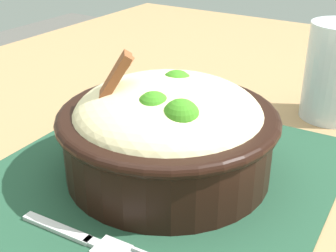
# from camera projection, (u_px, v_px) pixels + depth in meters

# --- Properties ---
(table) EXTENTS (1.40, 0.95, 0.74)m
(table) POSITION_uv_depth(u_px,v_px,m) (142.00, 218.00, 0.49)
(table) COLOR #99754C
(table) RESTS_ON ground_plane
(placemat) EXTENTS (0.40, 0.33, 0.00)m
(placemat) POSITION_uv_depth(u_px,v_px,m) (147.00, 188.00, 0.43)
(placemat) COLOR #1E422D
(placemat) RESTS_ON table
(bowl) EXTENTS (0.25, 0.25, 0.12)m
(bowl) POSITION_uv_depth(u_px,v_px,m) (168.00, 128.00, 0.43)
(bowl) COLOR black
(bowl) RESTS_ON placemat
(fork) EXTENTS (0.02, 0.13, 0.00)m
(fork) POSITION_uv_depth(u_px,v_px,m) (89.00, 241.00, 0.36)
(fork) COLOR silver
(fork) RESTS_ON placemat
(drinking_glass) EXTENTS (0.07, 0.07, 0.12)m
(drinking_glass) POSITION_uv_depth(u_px,v_px,m) (335.00, 78.00, 0.56)
(drinking_glass) COLOR silver
(drinking_glass) RESTS_ON table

